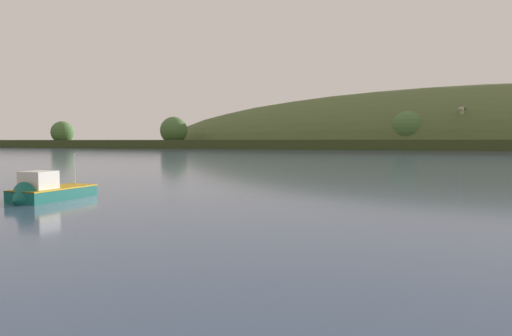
% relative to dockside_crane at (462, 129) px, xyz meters
% --- Properties ---
extents(far_shoreline_hill, '(481.14, 128.79, 60.78)m').
position_rel_dockside_crane_xyz_m(far_shoreline_hill, '(16.63, 39.98, -8.15)').
color(far_shoreline_hill, '#35401E').
rests_on(far_shoreline_hill, ground).
extents(dockside_crane, '(3.79, 12.42, 17.51)m').
position_rel_dockside_crane_xyz_m(dockside_crane, '(0.00, 0.00, 0.00)').
color(dockside_crane, '#4C4C51').
rests_on(dockside_crane, ground).
extents(fishing_boat_moored, '(2.74, 6.08, 3.74)m').
position_rel_dockside_crane_xyz_m(fishing_boat_moored, '(-24.00, -187.95, -7.86)').
color(fishing_boat_moored, '#0F564C').
rests_on(fishing_boat_moored, ground).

